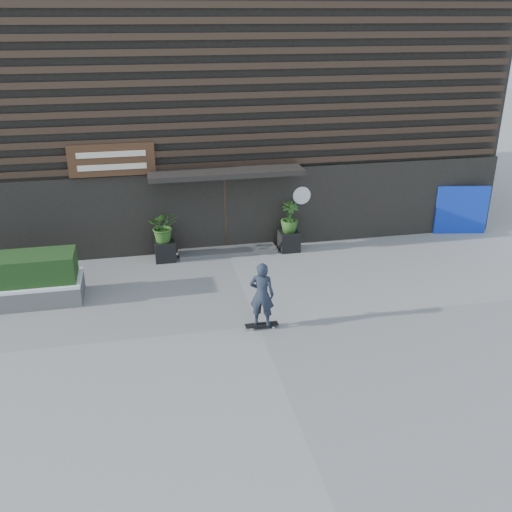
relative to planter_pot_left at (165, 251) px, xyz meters
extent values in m
plane|color=gray|center=(1.90, -4.40, -0.30)|extent=(80.00, 80.00, 0.00)
cube|color=#4A4A47|center=(1.90, 0.20, -0.24)|extent=(3.00, 0.80, 0.12)
cube|color=black|center=(0.00, 0.00, 0.00)|extent=(0.60, 0.60, 0.60)
imported|color=#2D591E|center=(0.00, 0.00, 0.78)|extent=(0.86, 0.75, 0.96)
cube|color=black|center=(3.80, 0.00, 0.00)|extent=(0.60, 0.60, 0.60)
imported|color=#2D591E|center=(3.80, 0.00, 0.78)|extent=(0.54, 0.54, 0.96)
cube|color=#51514E|center=(-3.98, -1.98, -0.05)|extent=(3.50, 1.20, 0.50)
cube|color=white|center=(-3.98, -1.98, 0.24)|extent=(3.50, 1.20, 0.08)
cube|color=#183613|center=(-3.98, -1.98, 0.63)|extent=(3.30, 1.00, 0.70)
cube|color=#0D28AE|center=(9.75, 0.30, 0.51)|extent=(1.71, 0.44, 1.61)
cube|color=black|center=(1.90, 5.60, 3.70)|extent=(18.00, 10.00, 8.00)
cube|color=black|center=(1.90, 0.54, 0.95)|extent=(18.00, 0.12, 2.50)
cube|color=#38281E|center=(1.90, 0.48, 2.40)|extent=(17.60, 0.08, 0.18)
cube|color=#38281E|center=(1.90, 0.48, 2.79)|extent=(17.60, 0.08, 0.18)
cube|color=#38281E|center=(1.90, 0.48, 3.18)|extent=(17.60, 0.08, 0.18)
cube|color=#38281E|center=(1.90, 0.48, 3.58)|extent=(17.60, 0.08, 0.18)
cube|color=#38281E|center=(1.90, 0.48, 3.97)|extent=(17.60, 0.08, 0.18)
cube|color=#38281E|center=(1.90, 0.48, 4.36)|extent=(17.60, 0.08, 0.18)
cube|color=#38281E|center=(1.90, 0.48, 4.75)|extent=(17.60, 0.08, 0.18)
cube|color=#38281E|center=(1.90, 0.48, 5.15)|extent=(17.60, 0.08, 0.18)
cube|color=#38281E|center=(1.90, 0.48, 5.54)|extent=(17.60, 0.08, 0.18)
cube|color=#38281E|center=(1.90, 0.48, 5.93)|extent=(17.60, 0.08, 0.18)
cube|color=#38281E|center=(1.90, 0.48, 6.32)|extent=(17.60, 0.08, 0.18)
cube|color=#38281E|center=(1.90, 0.48, 6.72)|extent=(17.60, 0.08, 0.18)
cube|color=black|center=(1.90, 0.10, 2.25)|extent=(4.50, 1.00, 0.15)
cube|color=black|center=(1.90, 0.70, 0.85)|extent=(2.40, 0.30, 2.30)
cube|color=#38281E|center=(1.90, 0.52, 0.85)|extent=(0.06, 0.10, 2.30)
cube|color=#472B19|center=(-1.30, 0.40, 2.70)|extent=(2.40, 0.10, 0.90)
cube|color=beige|center=(-1.30, 0.33, 2.88)|extent=(1.90, 0.02, 0.16)
cube|color=beige|center=(-1.30, 0.33, 2.52)|extent=(1.90, 0.02, 0.16)
cylinder|color=white|center=(4.30, 0.46, 1.30)|extent=(0.56, 0.03, 0.56)
cube|color=black|center=(1.96, -4.49, -0.21)|extent=(0.78, 0.20, 0.02)
cylinder|color=#AFAFAA|center=(1.70, -4.59, -0.27)|extent=(0.06, 0.03, 0.06)
cylinder|color=#B3B4AE|center=(1.70, -4.39, -0.27)|extent=(0.06, 0.03, 0.06)
cylinder|color=#A9AAA5|center=(2.22, -4.59, -0.27)|extent=(0.06, 0.03, 0.06)
cylinder|color=#A2A29E|center=(2.22, -4.39, -0.27)|extent=(0.06, 0.03, 0.06)
imported|color=#1A212F|center=(1.96, -4.49, 0.58)|extent=(0.67, 0.56, 1.57)
camera|label=1|loc=(-0.55, -15.93, 6.54)|focal=40.22mm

